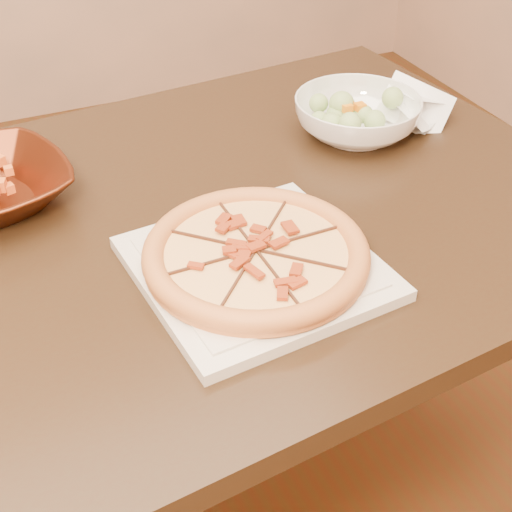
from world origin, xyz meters
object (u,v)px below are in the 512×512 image
(plate, at_px, (256,267))
(pizza, at_px, (256,254))
(salad_bowl, at_px, (357,117))
(dining_table, at_px, (174,274))

(plate, bearing_deg, pizza, 160.51)
(plate, distance_m, salad_bowl, 0.45)
(salad_bowl, bearing_deg, plate, -138.20)
(dining_table, distance_m, salad_bowl, 0.45)
(dining_table, relative_size, pizza, 4.71)
(dining_table, bearing_deg, pizza, -66.99)
(salad_bowl, bearing_deg, dining_table, -161.81)
(plate, height_order, pizza, pizza)
(dining_table, relative_size, plate, 4.34)
(plate, xyz_separation_m, salad_bowl, (0.34, 0.30, 0.03))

